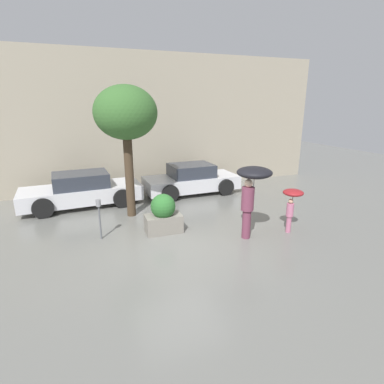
{
  "coord_description": "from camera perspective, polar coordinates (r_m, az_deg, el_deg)",
  "views": [
    {
      "loc": [
        -2.16,
        -7.2,
        3.78
      ],
      "look_at": [
        0.96,
        1.6,
        1.05
      ],
      "focal_mm": 28.0,
      "sensor_mm": 36.0,
      "label": 1
    }
  ],
  "objects": [
    {
      "name": "parked_car_near",
      "position": [
        12.29,
        -20.23,
        0.29
      ],
      "size": [
        4.54,
        2.21,
        1.29
      ],
      "rotation": [
        0.0,
        0.0,
        1.65
      ],
      "color": "silver",
      "rests_on": "ground"
    },
    {
      "name": "person_child",
      "position": [
        9.5,
        18.52,
        -1.35
      ],
      "size": [
        0.61,
        0.61,
        1.34
      ],
      "rotation": [
        0.0,
        0.0,
        0.42
      ],
      "color": "#B76684",
      "rests_on": "ground"
    },
    {
      "name": "ground_plane",
      "position": [
        8.42,
        -2.55,
        -10.41
      ],
      "size": [
        40.0,
        40.0,
        0.0
      ],
      "primitive_type": "plane",
      "color": "slate"
    },
    {
      "name": "street_tree",
      "position": [
        10.23,
        -12.5,
        14.17
      ],
      "size": [
        2.06,
        2.06,
        4.41
      ],
      "color": "#423323",
      "rests_on": "ground"
    },
    {
      "name": "parked_car_far",
      "position": [
        13.19,
        -0.16,
        2.36
      ],
      "size": [
        4.14,
        2.07,
        1.29
      ],
      "rotation": [
        0.0,
        0.0,
        1.61
      ],
      "color": "silver",
      "rests_on": "ground"
    },
    {
      "name": "planter_box",
      "position": [
        9.17,
        -5.49,
        -4.27
      ],
      "size": [
        1.1,
        0.75,
        1.21
      ],
      "color": "gray",
      "rests_on": "ground"
    },
    {
      "name": "person_adult",
      "position": [
        8.6,
        11.37,
        1.52
      ],
      "size": [
        1.0,
        1.0,
        2.12
      ],
      "rotation": [
        0.0,
        0.0,
        -0.08
      ],
      "color": "brown",
      "rests_on": "ground"
    },
    {
      "name": "parking_meter",
      "position": [
        8.96,
        -17.3,
        -3.43
      ],
      "size": [
        0.14,
        0.14,
        1.21
      ],
      "color": "#595B60",
      "rests_on": "ground"
    },
    {
      "name": "building_facade",
      "position": [
        13.9,
        -10.81,
        12.79
      ],
      "size": [
        18.0,
        0.3,
        6.0
      ],
      "color": "#9E937F",
      "rests_on": "ground"
    }
  ]
}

